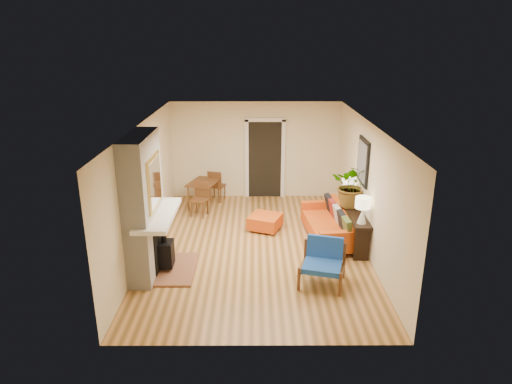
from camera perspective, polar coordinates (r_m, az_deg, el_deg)
room_shell at (r=11.75m, az=2.92°, el=4.25°), size 6.50×6.50×6.50m
fireplace at (r=8.50m, az=-13.61°, el=-2.05°), size 1.09×1.68×2.60m
sofa at (r=10.06m, az=9.45°, el=-4.00°), size 1.03×2.00×0.76m
ottoman at (r=10.44m, az=1.15°, el=-3.69°), size 0.86×0.86×0.34m
blue_chair at (r=8.30m, az=8.40°, el=-8.34°), size 0.93×0.92×0.79m
dining_table at (r=11.72m, az=-6.26°, el=0.63°), size 0.98×1.61×0.85m
console_table at (r=9.87m, az=12.13°, el=-3.10°), size 0.34×1.85×0.72m
lamp_near at (r=9.08m, az=13.19°, el=-1.84°), size 0.30×0.30×0.54m
lamp_far at (r=10.34m, az=11.53°, el=0.83°), size 0.30×0.30×0.54m
houseplant at (r=9.89m, az=12.02°, el=0.84°), size 1.04×0.96×0.97m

